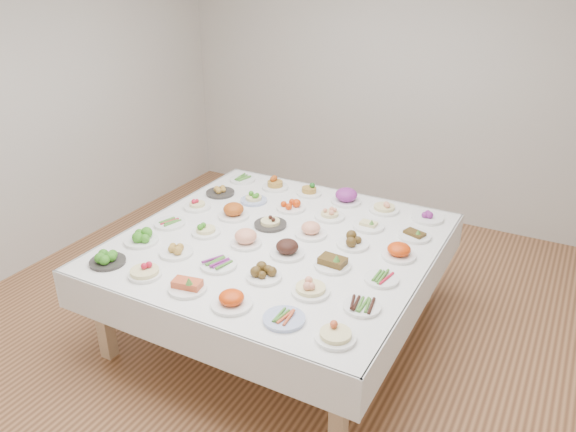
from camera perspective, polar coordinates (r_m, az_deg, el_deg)
The scene contains 38 objects.
room_envelope at distance 3.68m, azimuth -0.69°, elevation 12.65°, with size 5.02×5.02×2.81m.
display_table at distance 4.09m, azimuth -1.01°, elevation -3.29°, with size 2.17×2.17×0.75m.
dish_0 at distance 3.93m, azimuth -17.90°, elevation -4.05°, with size 0.24×0.24×0.10m.
dish_1 at distance 3.71m, azimuth -14.40°, elevation -5.12°, with size 0.21×0.21×0.13m.
dish_2 at distance 3.51m, azimuth -10.21°, elevation -6.76°, with size 0.24×0.24×0.11m.
dish_3 at distance 3.33m, azimuth -5.77°, elevation -8.20°, with size 0.24×0.24×0.13m.
dish_4 at distance 3.21m, azimuth -0.42°, elevation -10.27°, with size 0.24×0.24×0.05m.
dish_5 at distance 3.06m, azimuth 4.87°, elevation -11.50°, with size 0.23×0.23×0.13m.
dish_6 at distance 4.14m, azimuth -14.73°, elevation -1.95°, with size 0.24×0.24×0.11m.
dish_7 at distance 3.93m, azimuth -11.31°, elevation -3.30°, with size 0.23×0.23×0.09m.
dish_8 at distance 3.74m, azimuth -7.07°, elevation -4.79°, with size 0.24×0.24×0.06m.
dish_9 at distance 3.58m, azimuth -2.47°, elevation -5.76°, with size 0.23×0.23×0.10m.
dish_10 at distance 3.42m, azimuth 2.31°, elevation -6.88°, with size 0.25×0.25×0.14m.
dish_11 at distance 3.34m, azimuth 7.52°, elevation -8.99°, with size 0.22×0.22×0.05m.
dish_12 at distance 4.36m, azimuth -11.93°, elevation -0.65°, with size 0.23×0.23×0.05m.
dish_13 at distance 4.16m, azimuth -8.37°, elevation -1.12°, with size 0.21×0.21×0.12m.
dish_14 at distance 3.97m, azimuth -4.31°, elevation -2.24°, with size 0.22×0.22×0.12m.
dish_15 at distance 3.83m, azimuth -0.08°, elevation -3.19°, with size 0.24×0.24×0.13m.
dish_16 at distance 3.71m, azimuth 4.56°, elevation -4.49°, with size 0.24×0.24×0.11m.
dish_17 at distance 3.61m, azimuth 9.47°, elevation -6.21°, with size 0.22×0.22×0.05m.
dish_18 at distance 4.60m, azimuth -9.21°, elevation 1.29°, with size 0.22×0.22×0.10m.
dish_19 at distance 4.40m, azimuth -5.56°, elevation 0.65°, with size 0.24×0.24×0.14m.
dish_20 at distance 4.24m, azimuth -1.81°, elevation -0.44°, with size 0.24×0.24×0.11m.
dish_21 at distance 4.10m, azimuth 2.34°, elevation -1.34°, with size 0.23×0.23×0.12m.
dish_22 at distance 3.98m, azimuth 6.61°, elevation -2.42°, with size 0.23×0.23×0.11m.
dish_23 at distance 3.88m, azimuth 11.21°, elevation -3.34°, with size 0.23×0.23×0.13m.
dish_24 at distance 4.84m, azimuth -6.91°, elevation 2.64°, with size 0.24×0.24×0.10m.
dish_25 at distance 4.66m, azimuth -3.52°, elevation 2.00°, with size 0.22×0.22×0.11m.
dish_26 at distance 4.51m, azimuth 0.28°, elevation 1.21°, with size 0.23×0.23×0.10m.
dish_27 at distance 4.38m, azimuth 4.26°, elevation 0.42°, with size 0.23×0.23×0.12m.
dish_28 at distance 4.26m, azimuth 8.19°, elevation -0.74°, with size 0.23×0.23×0.10m.
dish_29 at distance 4.18m, azimuth 12.74°, elevation -1.70°, with size 0.24×0.24×0.09m.
dish_30 at distance 5.11m, azimuth -4.65°, elevation 3.79°, with size 0.23×0.23×0.05m.
dish_31 at distance 4.92m, azimuth -1.32°, elevation 3.44°, with size 0.23×0.23×0.13m.
dish_32 at distance 4.79m, azimuth 2.16°, elevation 2.71°, with size 0.21×0.21×0.11m.
dish_33 at distance 4.65m, azimuth 5.95°, elevation 2.17°, with size 0.27×0.27×0.15m.
dish_34 at distance 4.54m, azimuth 9.77°, elevation 1.14°, with size 0.24×0.24×0.13m.
dish_35 at distance 4.48m, azimuth 14.00°, elevation 0.09°, with size 0.24×0.24×0.09m.
Camera 1 is at (1.75, -3.14, 2.64)m, focal length 35.00 mm.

